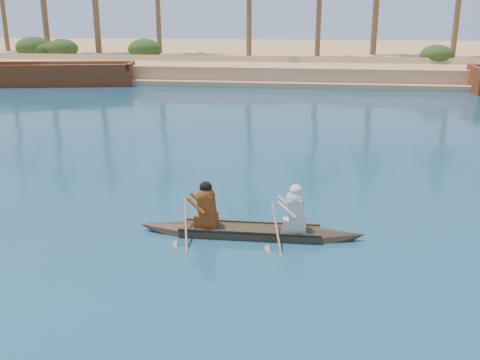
# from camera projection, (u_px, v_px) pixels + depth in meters

# --- Properties ---
(ground) EXTENTS (160.00, 160.00, 0.00)m
(ground) POSITION_uv_depth(u_px,v_px,m) (59.00, 174.00, 16.82)
(ground) COLOR #0B2E47
(ground) RESTS_ON ground
(sandy_embankment) EXTENTS (150.00, 51.00, 1.50)m
(sandy_embankment) POSITION_uv_depth(u_px,v_px,m) (252.00, 56.00, 60.99)
(sandy_embankment) COLOR tan
(sandy_embankment) RESTS_ON ground
(shrub_cluster) EXTENTS (100.00, 6.00, 2.40)m
(shrub_cluster) POSITION_uv_depth(u_px,v_px,m) (229.00, 60.00, 46.25)
(shrub_cluster) COLOR #1F3714
(shrub_cluster) RESTS_ON ground
(canoe) EXTENTS (5.17, 0.83, 1.42)m
(canoe) POSITION_uv_depth(u_px,v_px,m) (250.00, 224.00, 12.00)
(canoe) COLOR #382F1E
(canoe) RESTS_ON ground
(barge_mid) EXTENTS (11.40, 5.99, 1.81)m
(barge_mid) POSITION_uv_depth(u_px,v_px,m) (58.00, 76.00, 39.05)
(barge_mid) COLOR brown
(barge_mid) RESTS_ON ground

